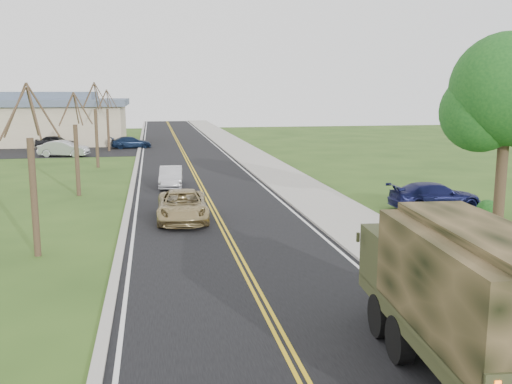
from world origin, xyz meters
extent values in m
plane|color=#284416|center=(0.00, 0.00, 0.00)|extent=(160.00, 160.00, 0.00)
cube|color=black|center=(0.00, 40.00, 0.01)|extent=(8.00, 120.00, 0.01)
cube|color=#9E998E|center=(4.15, 40.00, 0.06)|extent=(0.30, 120.00, 0.12)
cube|color=#9E998E|center=(5.90, 40.00, 0.05)|extent=(3.20, 120.00, 0.10)
cube|color=#9E998E|center=(-4.15, 40.00, 0.05)|extent=(0.30, 120.00, 0.10)
cylinder|color=#38281C|center=(11.00, 10.00, 2.52)|extent=(0.44, 0.44, 5.04)
sphere|color=#134417|center=(11.00, 10.00, 5.85)|extent=(4.50, 4.50, 4.50)
sphere|color=#134417|center=(10.20, 10.50, 4.95)|extent=(3.24, 3.24, 3.24)
cylinder|color=#38281C|center=(-7.00, 10.00, 2.10)|extent=(0.24, 0.24, 4.20)
cylinder|color=#38281C|center=(-6.52, 10.13, 5.13)|extent=(1.01, 0.33, 1.90)
cylinder|color=#38281C|center=(-6.97, 10.62, 5.05)|extent=(0.13, 1.29, 1.74)
cylinder|color=#38281C|center=(-7.46, 10.18, 5.13)|extent=(0.98, 0.43, 1.90)
cylinder|color=#38281C|center=(-7.39, 9.52, 5.05)|extent=(0.79, 1.05, 1.77)
cylinder|color=#38281C|center=(-6.73, 9.59, 5.13)|extent=(0.58, 0.90, 1.90)
cylinder|color=#38281C|center=(-7.00, 22.00, 1.98)|extent=(0.24, 0.24, 3.96)
cylinder|color=#38281C|center=(-6.55, 22.12, 4.83)|extent=(0.96, 0.32, 1.79)
cylinder|color=#38281C|center=(-6.97, 22.58, 4.76)|extent=(0.12, 1.22, 1.65)
cylinder|color=#38281C|center=(-7.43, 22.17, 4.83)|extent=(0.93, 0.41, 1.79)
cylinder|color=#38281C|center=(-7.37, 21.55, 4.76)|extent=(0.75, 0.99, 1.67)
cylinder|color=#38281C|center=(-6.75, 21.61, 4.83)|extent=(0.55, 0.85, 1.80)
cylinder|color=#38281C|center=(-7.00, 34.00, 2.22)|extent=(0.24, 0.24, 4.44)
cylinder|color=#38281C|center=(-6.50, 34.13, 5.42)|extent=(1.07, 0.35, 2.00)
cylinder|color=#38281C|center=(-6.97, 34.65, 5.34)|extent=(0.13, 1.36, 1.84)
cylinder|color=#38281C|center=(-7.49, 34.19, 5.42)|extent=(1.03, 0.46, 2.00)
cylinder|color=#38281C|center=(-7.41, 33.49, 5.34)|extent=(0.83, 1.10, 1.87)
cylinder|color=#38281C|center=(-6.72, 33.56, 5.42)|extent=(0.61, 0.95, 2.01)
cylinder|color=#38281C|center=(-7.00, 46.00, 2.04)|extent=(0.24, 0.24, 4.08)
cylinder|color=#38281C|center=(-6.54, 46.12, 4.98)|extent=(0.99, 0.33, 1.84)
cylinder|color=#38281C|center=(-6.97, 46.60, 4.91)|extent=(0.13, 1.25, 1.69)
cylinder|color=#38281C|center=(-7.45, 46.17, 4.98)|extent=(0.95, 0.42, 1.85)
cylinder|color=#38281C|center=(-7.38, 45.53, 4.91)|extent=(0.77, 1.02, 1.72)
cylinder|color=#38281C|center=(-6.74, 45.60, 4.98)|extent=(0.57, 0.88, 1.85)
cube|color=tan|center=(-16.00, 56.00, 2.10)|extent=(20.00, 12.00, 4.20)
cube|color=#475466|center=(-16.00, 56.00, 4.50)|extent=(21.00, 13.00, 0.70)
cube|color=#475466|center=(-16.00, 56.00, 5.20)|extent=(14.00, 8.00, 0.90)
cube|color=black|center=(-10.00, 46.00, 0.01)|extent=(18.00, 10.00, 0.02)
cylinder|color=black|center=(2.26, 0.12, 0.52)|extent=(0.41, 1.06, 1.03)
cylinder|color=black|center=(4.23, -0.03, 0.52)|extent=(0.41, 1.06, 1.03)
cylinder|color=black|center=(2.36, 1.44, 0.52)|extent=(0.41, 1.06, 1.03)
cylinder|color=black|center=(4.33, 1.28, 0.52)|extent=(0.41, 1.06, 1.03)
cube|color=#35391F|center=(3.20, -0.52, 0.99)|extent=(2.76, 6.73, 0.33)
cube|color=#35391F|center=(3.39, 1.87, 1.79)|extent=(2.39, 1.96, 1.32)
cube|color=black|center=(3.45, 2.72, 1.97)|extent=(2.07, 0.24, 0.66)
cube|color=#35391F|center=(3.14, -1.31, 1.22)|extent=(2.73, 5.15, 0.14)
cube|color=black|center=(3.14, -1.31, 2.21)|extent=(2.73, 5.15, 1.88)
cube|color=black|center=(3.14, -1.31, 3.20)|extent=(1.89, 5.08, 0.23)
imported|color=#9E8A59|center=(-1.61, 14.72, 0.67)|extent=(2.40, 4.91, 1.34)
imported|color=silver|center=(-1.82, 23.85, 0.63)|extent=(1.56, 3.90, 1.26)
imported|color=#11133E|center=(10.80, 14.94, 0.67)|extent=(4.62, 1.93, 1.33)
cube|color=#17431A|center=(4.60, 2.83, 0.50)|extent=(0.73, 0.66, 0.80)
imported|color=black|center=(-12.44, 49.57, 0.67)|extent=(4.14, 2.14, 1.35)
imported|color=#B1B2B6|center=(-10.62, 42.00, 0.71)|extent=(4.56, 2.42, 1.43)
imported|color=black|center=(-5.00, 48.56, 0.59)|extent=(4.35, 2.51, 1.19)
camera|label=1|loc=(-2.86, -10.66, 5.81)|focal=40.00mm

